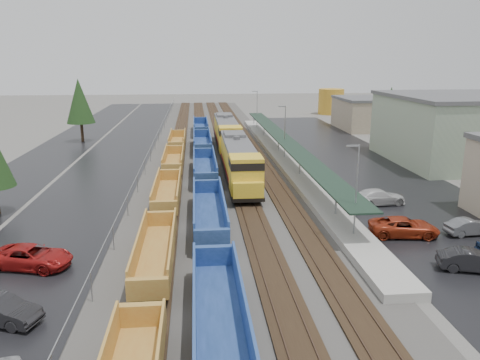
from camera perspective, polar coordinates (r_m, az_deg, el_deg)
The scene contains 21 objects.
ballast_strip at distance 75.79m, azimuth -3.10°, elevation 3.72°, with size 20.00×160.00×0.08m, color #302D2B.
trackbed at distance 75.77m, azimuth -3.11°, elevation 3.81°, with size 14.60×160.00×0.22m.
west_parking_lot at distance 76.68m, azimuth -14.39°, elevation 3.38°, with size 10.00×160.00×0.02m, color black.
west_road at distance 78.87m, azimuth -21.59°, elevation 3.11°, with size 9.00×160.00×0.02m, color black.
east_commuter_lot at distance 69.53m, azimuth 13.12°, elevation 2.32°, with size 16.00×100.00×0.02m, color black.
station_platform at distance 66.98m, azimuth 5.41°, elevation 2.82°, with size 3.00×80.00×8.00m.
chainlink_fence at distance 74.20m, azimuth -10.44°, elevation 4.49°, with size 0.08×160.04×2.02m.
distant_hills at distance 230.51m, azimuth 6.63°, elevation 11.01°, with size 301.00×140.00×25.20m.
tree_west_far at distance 87.00m, azimuth -18.98°, elevation 9.09°, with size 4.84×4.84×11.00m.
tree_east at distance 79.12m, azimuth 17.82°, elevation 8.22°, with size 4.40×4.40×10.00m.
locomotive_lead at distance 55.16m, azimuth -0.14°, elevation 2.31°, with size 3.33×21.94×4.97m.
locomotive_trail at distance 75.74m, azimuth -1.62°, elevation 5.71°, with size 3.33×21.94×4.97m.
well_string_yellow at distance 40.94m, azimuth -9.39°, elevation -4.51°, with size 2.50×88.20×2.22m.
well_string_blue at distance 49.83m, azimuth -4.12°, elevation -0.77°, with size 2.73×102.35×2.42m.
storage_tank at distance 126.45m, azimuth 11.03°, elevation 9.37°, with size 6.56×6.56×6.56m, color gold.
parked_car_west_b at distance 30.26m, azimuth -27.24°, elevation -13.95°, with size 4.68×1.63×1.54m, color black.
parked_car_west_c at distance 36.60m, azimuth -24.13°, elevation -8.56°, with size 5.78×2.66×1.61m, color maroon.
parked_car_east_a at distance 36.78m, azimuth 26.45°, elevation -8.80°, with size 4.56×1.59×1.50m, color black.
parked_car_east_b at distance 41.42m, azimuth 19.36°, elevation -5.43°, with size 5.68×2.62×1.58m, color #9B2D13.
parked_car_east_c at distance 49.33m, azimuth 16.56°, elevation -2.01°, with size 5.41×2.20×1.57m, color silver.
parked_car_east_e at distance 43.87m, azimuth 26.24°, elevation -5.16°, with size 4.18×1.46×1.38m, color #585A5D.
Camera 1 is at (-3.01, -14.35, 14.46)m, focal length 35.00 mm.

